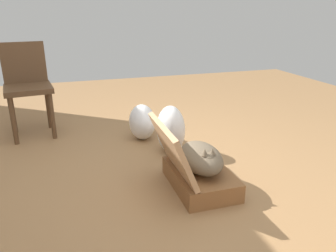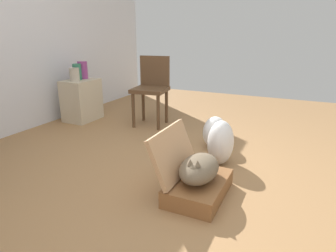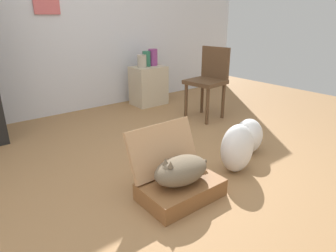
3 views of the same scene
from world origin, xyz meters
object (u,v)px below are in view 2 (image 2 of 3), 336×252
at_px(suitcase_base, 198,188).
at_px(cat, 199,168).
at_px(plastic_bag_white, 221,142).
at_px(vase_short, 83,70).
at_px(vase_round, 77,72).
at_px(chair, 152,87).
at_px(side_table, 82,100).
at_px(plastic_bag_clear, 215,132).
at_px(vase_tall, 74,75).

relative_size(suitcase_base, cat, 1.14).
relative_size(suitcase_base, plastic_bag_white, 1.38).
bearing_deg(plastic_bag_white, vase_short, 71.98).
xyz_separation_m(vase_round, chair, (0.26, -1.04, -0.17)).
bearing_deg(vase_round, side_table, -90.00).
distance_m(plastic_bag_clear, vase_round, 2.16).
distance_m(cat, side_table, 2.56).
bearing_deg(plastic_bag_clear, vase_short, 80.47).
bearing_deg(plastic_bag_clear, side_table, 83.65).
distance_m(suitcase_base, plastic_bag_clear, 1.05).
bearing_deg(plastic_bag_clear, plastic_bag_white, -156.12).
xyz_separation_m(plastic_bag_clear, vase_short, (0.35, 2.09, 0.53)).
bearing_deg(vase_round, plastic_bag_white, -105.19).
distance_m(side_table, vase_short, 0.43).
height_order(cat, side_table, side_table).
distance_m(suitcase_base, vase_short, 2.73).
distance_m(plastic_bag_white, plastic_bag_clear, 0.42).
relative_size(vase_short, vase_round, 1.11).
bearing_deg(vase_tall, vase_short, 15.09).
bearing_deg(suitcase_base, vase_tall, 62.76).
bearing_deg(cat, vase_tall, 62.67).
distance_m(suitcase_base, chair, 2.00).
distance_m(plastic_bag_white, vase_round, 2.38).
distance_m(vase_tall, chair, 1.06).
bearing_deg(plastic_bag_clear, cat, -169.94).
bearing_deg(plastic_bag_white, suitcase_base, -178.76).
distance_m(suitcase_base, side_table, 2.57).
bearing_deg(suitcase_base, plastic_bag_white, 1.24).
relative_size(suitcase_base, side_table, 1.02).
height_order(suitcase_base, vase_short, vase_short).
relative_size(vase_tall, chair, 0.20).
bearing_deg(suitcase_base, plastic_bag_clear, 10.12).
relative_size(vase_round, chair, 0.24).
distance_m(plastic_bag_white, side_table, 2.30).
relative_size(side_table, vase_tall, 3.20).
bearing_deg(side_table, vase_short, 19.31).
relative_size(cat, vase_tall, 2.87).
xyz_separation_m(plastic_bag_clear, vase_tall, (0.10, 2.02, 0.50)).
bearing_deg(cat, plastic_bag_white, 1.20).
xyz_separation_m(suitcase_base, chair, (1.52, 1.22, 0.45)).
bearing_deg(suitcase_base, side_table, 60.55).
bearing_deg(vase_tall, vase_round, 26.07).
bearing_deg(vase_short, vase_tall, -164.91).
xyz_separation_m(suitcase_base, plastic_bag_white, (0.65, 0.01, 0.15)).
xyz_separation_m(cat, side_table, (1.26, 2.23, 0.06)).
relative_size(plastic_bag_clear, vase_tall, 1.93).
height_order(cat, vase_short, vase_short).
xyz_separation_m(suitcase_base, side_table, (1.26, 2.23, 0.22)).
relative_size(plastic_bag_white, side_table, 0.74).
distance_m(plastic_bag_clear, vase_tall, 2.08).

